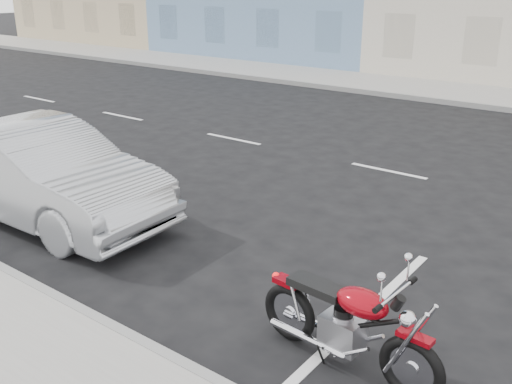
{
  "coord_description": "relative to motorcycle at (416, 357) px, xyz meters",
  "views": [
    {
      "loc": [
        2.4,
        -10.2,
        3.61
      ],
      "look_at": [
        -2.1,
        -4.24,
        0.8
      ],
      "focal_mm": 40.0,
      "sensor_mm": 36.0,
      "label": 1
    }
  ],
  "objects": [
    {
      "name": "sedan_silver",
      "position": [
        -6.37,
        0.48,
        0.3
      ],
      "size": [
        4.7,
        1.8,
        1.53
      ],
      "primitive_type": "imported",
      "rotation": [
        0.0,
        0.0,
        1.61
      ],
      "color": "#A9ACB1",
      "rests_on": "ground"
    },
    {
      "name": "curb_far",
      "position": [
        -5.99,
        12.99,
        -0.39
      ],
      "size": [
        80.0,
        0.12,
        0.16
      ],
      "primitive_type": "cube",
      "color": "gray",
      "rests_on": "ground"
    },
    {
      "name": "ground",
      "position": [
        -0.99,
        5.99,
        -0.47
      ],
      "size": [
        120.0,
        120.0,
        0.0
      ],
      "primitive_type": "plane",
      "color": "black",
      "rests_on": "ground"
    },
    {
      "name": "motorcycle",
      "position": [
        0.0,
        0.0,
        0.0
      ],
      "size": [
        2.04,
        0.67,
        1.02
      ],
      "rotation": [
        0.0,
        0.0,
        -0.07
      ],
      "color": "black",
      "rests_on": "ground"
    },
    {
      "name": "sidewalk_far",
      "position": [
        -5.99,
        14.69,
        -0.39
      ],
      "size": [
        80.0,
        3.4,
        0.15
      ],
      "primitive_type": "cube",
      "color": "gray",
      "rests_on": "ground"
    }
  ]
}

